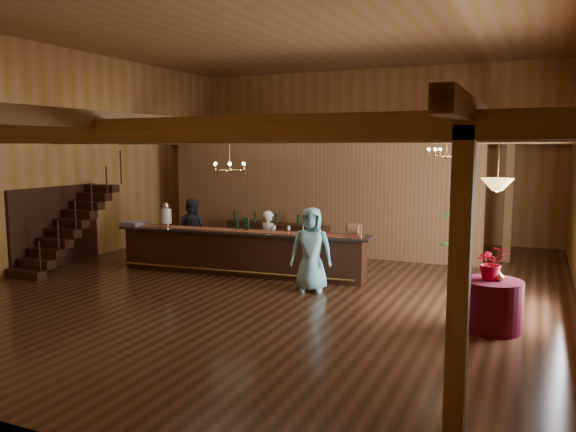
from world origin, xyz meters
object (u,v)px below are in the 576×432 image
at_px(beverage_dispenser, 166,215).
at_px(guest, 311,249).
at_px(raffle_drum, 354,229).
at_px(staff_second, 192,230).
at_px(backbar_shelf, 276,238).
at_px(pendant_lamp, 497,184).
at_px(floor_plant, 449,237).
at_px(chandelier_right, 447,152).
at_px(tasting_bar, 241,252).
at_px(bartender, 269,240).
at_px(chandelier_left, 230,166).
at_px(round_table, 492,305).

distance_m(beverage_dispenser, guest, 4.21).
relative_size(raffle_drum, staff_second, 0.20).
distance_m(backbar_shelf, pendant_lamp, 7.85).
xyz_separation_m(beverage_dispenser, floor_plant, (6.34, 3.38, -0.63)).
relative_size(chandelier_right, floor_plant, 0.58).
bearing_deg(pendant_lamp, guest, 162.76).
distance_m(tasting_bar, beverage_dispenser, 2.17).
distance_m(beverage_dispenser, bartender, 2.63).
bearing_deg(staff_second, pendant_lamp, 158.10).
relative_size(beverage_dispenser, pendant_lamp, 0.67).
xyz_separation_m(beverage_dispenser, backbar_shelf, (1.70, 2.79, -0.89)).
bearing_deg(guest, staff_second, 144.45).
bearing_deg(chandelier_right, chandelier_left, -167.68).
bearing_deg(tasting_bar, raffle_drum, -1.01).
distance_m(round_table, pendant_lamp, 1.98).
bearing_deg(pendant_lamp, raffle_drum, 144.97).
height_order(staff_second, floor_plant, staff_second).
bearing_deg(beverage_dispenser, bartender, 17.97).
distance_m(raffle_drum, floor_plant, 3.50).
height_order(backbar_shelf, pendant_lamp, pendant_lamp).
xyz_separation_m(tasting_bar, floor_plant, (4.32, 3.26, 0.17)).
height_order(raffle_drum, round_table, raffle_drum).
bearing_deg(raffle_drum, guest, -121.51).
xyz_separation_m(chandelier_right, floor_plant, (-0.18, 2.19, -2.19)).
bearing_deg(round_table, raffle_drum, 144.97).
height_order(raffle_drum, chandelier_left, chandelier_left).
bearing_deg(staff_second, raffle_drum, 170.39).
xyz_separation_m(raffle_drum, backbar_shelf, (-3.03, 2.48, -0.78)).
distance_m(tasting_bar, chandelier_left, 2.04).
height_order(round_table, floor_plant, floor_plant).
height_order(backbar_shelf, round_table, backbar_shelf).
xyz_separation_m(backbar_shelf, floor_plant, (4.63, 0.59, 0.26)).
relative_size(beverage_dispenser, chandelier_right, 0.75).
xyz_separation_m(raffle_drum, floor_plant, (1.60, 3.07, -0.52)).
distance_m(raffle_drum, pendant_lamp, 3.88).
height_order(beverage_dispenser, bartender, beverage_dispenser).
distance_m(guest, floor_plant, 4.63).
distance_m(backbar_shelf, bartender, 2.15).
xyz_separation_m(backbar_shelf, chandelier_right, (4.82, -1.59, 2.45)).
height_order(beverage_dispenser, staff_second, staff_second).
relative_size(tasting_bar, chandelier_left, 7.73).
distance_m(beverage_dispenser, backbar_shelf, 3.38).
bearing_deg(beverage_dispenser, guest, -9.35).
bearing_deg(bartender, raffle_drum, -170.30).
xyz_separation_m(round_table, staff_second, (-7.62, 2.70, 0.41)).
relative_size(backbar_shelf, bartender, 2.11).
bearing_deg(chandelier_left, round_table, -17.98).
distance_m(round_table, chandelier_left, 6.68).
height_order(chandelier_left, bartender, chandelier_left).
xyz_separation_m(round_table, pendant_lamp, (0.00, -0.00, 1.98)).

